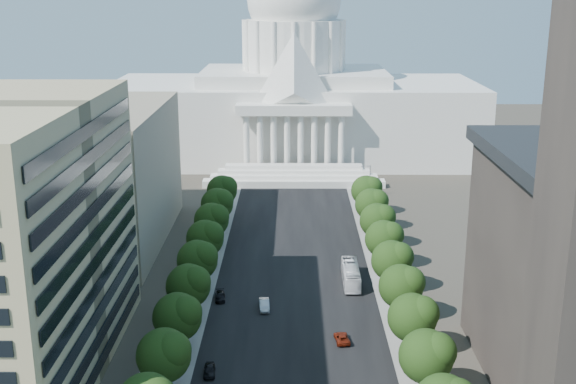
{
  "coord_description": "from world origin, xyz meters",
  "views": [
    {
      "loc": [
        -0.32,
        -52.96,
        54.66
      ],
      "look_at": [
        -1.22,
        80.16,
        17.03
      ],
      "focal_mm": 45.0,
      "sensor_mm": 36.0,
      "label": 1
    }
  ],
  "objects_px": {
    "car_red": "(342,338)",
    "car_dark_b": "(220,297)",
    "car_silver": "(264,305)",
    "city_bus": "(351,274)",
    "car_dark_a": "(209,370)"
  },
  "relations": [
    {
      "from": "car_red",
      "to": "car_dark_b",
      "type": "relative_size",
      "value": 1.05
    },
    {
      "from": "city_bus",
      "to": "car_dark_a",
      "type": "bearing_deg",
      "value": -123.76
    },
    {
      "from": "car_silver",
      "to": "car_dark_b",
      "type": "distance_m",
      "value": 9.07
    },
    {
      "from": "car_dark_a",
      "to": "car_silver",
      "type": "bearing_deg",
      "value": 68.43
    },
    {
      "from": "car_red",
      "to": "car_dark_a",
      "type": "bearing_deg",
      "value": 20.28
    },
    {
      "from": "car_silver",
      "to": "city_bus",
      "type": "distance_m",
      "value": 20.09
    },
    {
      "from": "car_silver",
      "to": "car_red",
      "type": "relative_size",
      "value": 1.06
    },
    {
      "from": "car_dark_b",
      "to": "car_red",
      "type": "bearing_deg",
      "value": -43.29
    },
    {
      "from": "car_dark_a",
      "to": "car_dark_b",
      "type": "relative_size",
      "value": 0.93
    },
    {
      "from": "car_silver",
      "to": "car_dark_b",
      "type": "relative_size",
      "value": 1.12
    },
    {
      "from": "car_dark_a",
      "to": "car_red",
      "type": "height_order",
      "value": "car_dark_a"
    },
    {
      "from": "car_dark_a",
      "to": "city_bus",
      "type": "height_order",
      "value": "city_bus"
    },
    {
      "from": "car_dark_a",
      "to": "car_silver",
      "type": "relative_size",
      "value": 0.83
    },
    {
      "from": "car_dark_a",
      "to": "car_silver",
      "type": "xyz_separation_m",
      "value": [
        7.21,
        22.53,
        0.11
      ]
    },
    {
      "from": "car_dark_a",
      "to": "car_dark_b",
      "type": "height_order",
      "value": "car_dark_a"
    }
  ]
}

